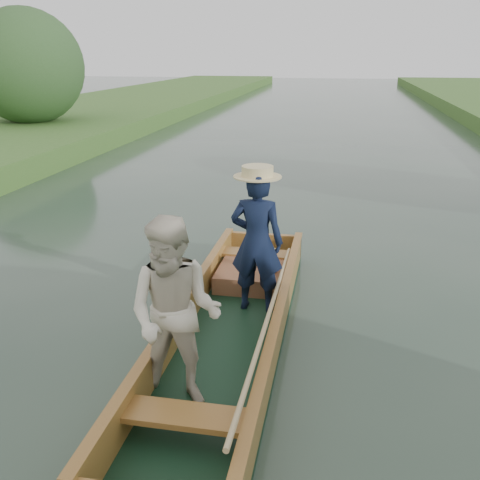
# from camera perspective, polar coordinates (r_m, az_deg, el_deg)

# --- Properties ---
(ground) EXTENTS (120.00, 120.00, 0.00)m
(ground) POSITION_cam_1_polar(r_m,az_deg,el_deg) (5.73, -1.13, -10.98)
(ground) COLOR #283D30
(ground) RESTS_ON ground
(trees_far) EXTENTS (22.12, 11.22, 4.34)m
(trees_far) POSITION_cam_1_polar(r_m,az_deg,el_deg) (14.54, -0.93, 17.51)
(trees_far) COLOR #47331E
(trees_far) RESTS_ON ground
(punt) EXTENTS (1.17, 5.00, 1.74)m
(punt) POSITION_cam_1_polar(r_m,az_deg,el_deg) (5.33, -1.97, -6.48)
(punt) COLOR black
(punt) RESTS_ON ground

